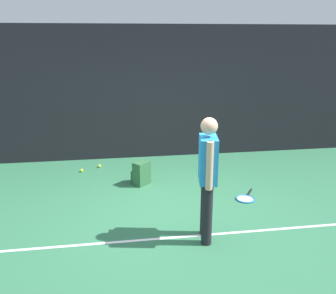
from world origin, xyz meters
The scene contains 8 objects.
ground_plane centered at (0.00, 0.00, 0.00)m, with size 12.00×12.00×0.00m, color #2D6B47.
back_fence centered at (0.00, 3.00, 1.46)m, with size 10.00×0.10×2.92m, color black.
court_line centered at (0.00, -0.62, 0.00)m, with size 9.00×0.05×0.00m, color white.
tennis_player centered at (0.35, -0.70, 0.97)m, with size 0.28×0.52×1.70m.
tennis_racket centered at (1.35, 0.43, 0.01)m, with size 0.49×0.61×0.03m.
backpack centered at (-0.37, 1.36, 0.21)m, with size 0.38×0.38×0.44m.
tennis_ball_near_player centered at (-1.17, 2.39, 0.03)m, with size 0.07×0.07×0.07m, color #CCE033.
tennis_ball_by_fence centered at (-1.53, 2.17, 0.03)m, with size 0.07×0.07×0.07m, color #CCE033.
Camera 1 is at (-0.81, -4.98, 2.66)m, focal length 38.78 mm.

